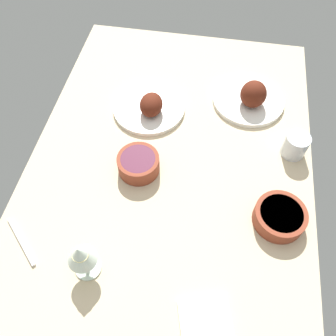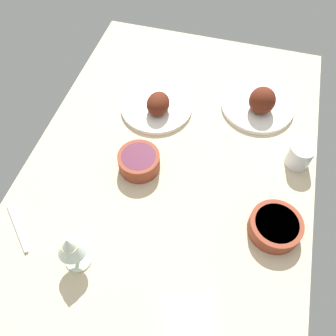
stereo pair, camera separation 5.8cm
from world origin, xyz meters
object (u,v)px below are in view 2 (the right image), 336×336
plate_far_side (259,104)px  water_tumbler (300,156)px  folded_napkin (188,336)px  plate_center_main (157,105)px  wine_glass (70,246)px  fork_loose (17,227)px  bowl_pasta (275,226)px  bowl_onions (139,161)px

plate_far_side → water_tumbler: size_ratio=3.24×
water_tumbler → folded_napkin: water_tumbler is taller
plate_center_main → folded_napkin: plate_center_main is taller
plate_far_side → wine_glass: size_ratio=1.84×
plate_center_main → fork_loose: size_ratio=1.49×
plate_far_side → wine_glass: wine_glass is taller
wine_glass → folded_napkin: size_ratio=0.88×
plate_center_main → water_tumbler: 50.44cm
plate_far_side → folded_napkin: plate_far_side is taller
wine_glass → bowl_pasta: bearing=114.4°
bowl_pasta → folded_napkin: bearing=-26.8°
folded_napkin → bowl_pasta: bearing=153.2°
bowl_pasta → fork_loose: size_ratio=0.86×
water_tumbler → folded_napkin: size_ratio=0.50×
bowl_pasta → wine_glass: size_ratio=1.05×
bowl_onions → wine_glass: bearing=-11.0°
plate_center_main → bowl_onions: size_ratio=1.95×
plate_center_main → bowl_onions: plate_center_main is taller
plate_far_side → wine_glass: 78.76cm
plate_far_side → bowl_pasta: (45.23, 10.12, -0.30)cm
bowl_pasta → folded_napkin: size_ratio=0.92×
plate_center_main → wine_glass: size_ratio=1.82×
bowl_onions → folded_napkin: bowl_onions is taller
wine_glass → fork_loose: 23.03cm
bowl_onions → plate_center_main: bearing=-176.5°
plate_far_side → bowl_pasta: bearing=12.6°
plate_center_main → water_tumbler: bearing=78.4°
water_tumbler → fork_loose: (44.02, -74.91, -3.56)cm
bowl_onions → wine_glass: size_ratio=0.93×
bowl_pasta → folded_napkin: 37.07cm
bowl_pasta → water_tumbler: water_tumbler is taller
wine_glass → fork_loose: (-3.89, -20.60, -9.53)cm
water_tumbler → bowl_pasta: bearing=-10.5°
bowl_onions → water_tumbler: (-14.76, 47.84, 0.81)cm
wine_glass → folded_napkin: bearing=72.3°
plate_center_main → bowl_pasta: plate_center_main is taller
plate_center_main → bowl_pasta: 57.07cm
bowl_onions → bowl_pasta: 44.42cm
bowl_onions → folded_napkin: 51.09cm
plate_center_main → folded_napkin: size_ratio=1.60×
bowl_onions → bowl_pasta: size_ratio=0.89×
fork_loose → plate_center_main: bearing=-71.6°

